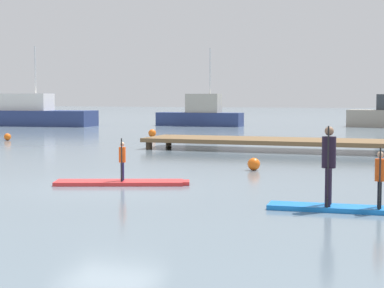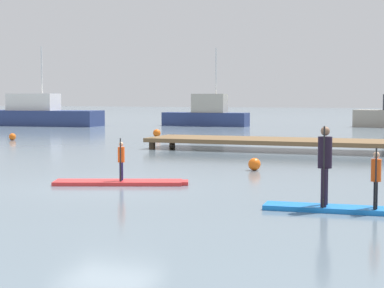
# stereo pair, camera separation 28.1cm
# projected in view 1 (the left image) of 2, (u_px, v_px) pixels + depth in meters

# --- Properties ---
(ground_plane) EXTENTS (240.00, 240.00, 0.00)m
(ground_plane) POSITION_uv_depth(u_px,v_px,m) (110.00, 187.00, 16.65)
(ground_plane) COLOR slate
(paddleboard_near) EXTENTS (3.58, 1.89, 0.10)m
(paddleboard_near) POSITION_uv_depth(u_px,v_px,m) (122.00, 183.00, 17.13)
(paddleboard_near) COLOR red
(paddleboard_near) RESTS_ON ground
(paddler_child_solo) EXTENTS (0.23, 0.36, 1.14)m
(paddler_child_solo) POSITION_uv_depth(u_px,v_px,m) (122.00, 159.00, 17.07)
(paddler_child_solo) COLOR #19194C
(paddler_child_solo) RESTS_ON paddleboard_near
(paddleboard_far) EXTENTS (3.08, 0.80, 0.10)m
(paddleboard_far) POSITION_uv_depth(u_px,v_px,m) (343.00, 209.00, 13.16)
(paddleboard_far) COLOR blue
(paddleboard_far) RESTS_ON ground
(paddler_adult) EXTENTS (0.30, 0.51, 1.64)m
(paddler_adult) POSITION_uv_depth(u_px,v_px,m) (329.00, 160.00, 13.16)
(paddler_adult) COLOR black
(paddler_adult) RESTS_ON paddleboard_far
(paddler_child_front) EXTENTS (0.21, 0.40, 1.23)m
(paddler_child_front) POSITION_uv_depth(u_px,v_px,m) (380.00, 176.00, 12.90)
(paddler_child_front) COLOR black
(paddler_child_front) RESTS_ON paddleboard_far
(fishing_boat_white_large) EXTENTS (9.79, 3.60, 6.31)m
(fishing_boat_white_large) POSITION_uv_depth(u_px,v_px,m) (34.00, 114.00, 51.46)
(fishing_boat_white_large) COLOR navy
(fishing_boat_white_large) RESTS_ON ground
(motor_boat_small_navy) EXTENTS (6.91, 1.71, 6.12)m
(motor_boat_small_navy) POSITION_uv_depth(u_px,v_px,m) (201.00, 114.00, 51.12)
(motor_boat_small_navy) COLOR navy
(motor_boat_small_navy) RESTS_ON ground
(floating_dock) EXTENTS (11.30, 3.01, 0.50)m
(floating_dock) POSITION_uv_depth(u_px,v_px,m) (273.00, 141.00, 28.00)
(floating_dock) COLOR brown
(floating_dock) RESTS_ON ground
(mooring_buoy_near) EXTENTS (0.45, 0.45, 0.45)m
(mooring_buoy_near) POSITION_uv_depth(u_px,v_px,m) (152.00, 133.00, 37.22)
(mooring_buoy_near) COLOR orange
(mooring_buoy_near) RESTS_ON ground
(mooring_buoy_mid) EXTENTS (0.37, 0.37, 0.37)m
(mooring_buoy_mid) POSITION_uv_depth(u_px,v_px,m) (7.00, 137.00, 34.36)
(mooring_buoy_mid) COLOR orange
(mooring_buoy_mid) RESTS_ON ground
(mooring_buoy_far) EXTENTS (0.40, 0.40, 0.40)m
(mooring_buoy_far) POSITION_uv_depth(u_px,v_px,m) (254.00, 164.00, 20.38)
(mooring_buoy_far) COLOR orange
(mooring_buoy_far) RESTS_ON ground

